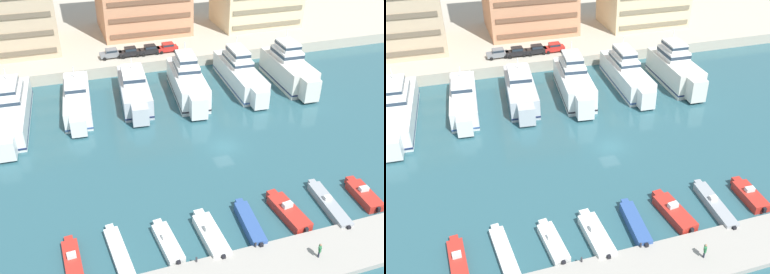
# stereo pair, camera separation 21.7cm
# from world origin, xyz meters

# --- Properties ---
(ground_plane) EXTENTS (400.00, 400.00, 0.00)m
(ground_plane) POSITION_xyz_m (0.00, 0.00, 0.00)
(ground_plane) COLOR #2D5B66
(quay_promenade) EXTENTS (180.00, 70.00, 2.09)m
(quay_promenade) POSITION_xyz_m (0.00, 62.82, 1.05)
(quay_promenade) COLOR #BCB29E
(quay_promenade) RESTS_ON ground
(pier_dock) EXTENTS (120.00, 5.88, 0.60)m
(pier_dock) POSITION_xyz_m (0.00, -21.43, 0.30)
(pier_dock) COLOR #A8A399
(pier_dock) RESTS_ON ground
(yacht_white_left) EXTENTS (5.75, 21.54, 7.70)m
(yacht_white_left) POSITION_xyz_m (-28.03, 16.02, 2.16)
(yacht_white_left) COLOR white
(yacht_white_left) RESTS_ON ground
(yacht_white_mid_left) EXTENTS (5.02, 18.12, 6.32)m
(yacht_white_mid_left) POSITION_xyz_m (-18.24, 17.29, 1.83)
(yacht_white_mid_left) COLOR white
(yacht_white_mid_left) RESTS_ON ground
(yacht_silver_center_left) EXTENTS (5.78, 17.83, 6.64)m
(yacht_silver_center_left) POSITION_xyz_m (-9.03, 17.35, 1.97)
(yacht_silver_center_left) COLOR silver
(yacht_silver_center_left) RESTS_ON ground
(yacht_white_center) EXTENTS (6.13, 18.03, 8.66)m
(yacht_white_center) POSITION_xyz_m (-0.15, 16.54, 2.55)
(yacht_white_center) COLOR white
(yacht_white_center) RESTS_ON ground
(yacht_white_center_right) EXTENTS (5.20, 19.57, 8.13)m
(yacht_white_center_right) POSITION_xyz_m (9.73, 17.60, 2.32)
(yacht_white_center_right) COLOR white
(yacht_white_center_right) RESTS_ON ground
(yacht_ivory_mid_right) EXTENTS (5.40, 16.91, 8.99)m
(yacht_ivory_mid_right) POSITION_xyz_m (18.33, 15.88, 2.72)
(yacht_ivory_mid_right) COLOR silver
(yacht_ivory_mid_right) RESTS_ON ground
(motorboat_red_far_left) EXTENTS (1.89, 6.73, 1.19)m
(motorboat_red_far_left) POSITION_xyz_m (-21.65, -14.83, 0.38)
(motorboat_red_far_left) COLOR red
(motorboat_red_far_left) RESTS_ON ground
(motorboat_white_left) EXTENTS (2.22, 8.38, 0.82)m
(motorboat_white_left) POSITION_xyz_m (-17.15, -15.30, 0.37)
(motorboat_white_left) COLOR white
(motorboat_white_left) RESTS_ON ground
(motorboat_white_mid_left) EXTENTS (2.21, 6.51, 1.37)m
(motorboat_white_mid_left) POSITION_xyz_m (-12.24, -15.35, 0.48)
(motorboat_white_mid_left) COLOR white
(motorboat_white_mid_left) RESTS_ON ground
(motorboat_white_center_left) EXTENTS (2.24, 7.20, 1.63)m
(motorboat_white_center_left) POSITION_xyz_m (-7.72, -15.71, 0.55)
(motorboat_white_center_left) COLOR white
(motorboat_white_center_left) RESTS_ON ground
(motorboat_blue_center) EXTENTS (1.97, 7.23, 1.05)m
(motorboat_blue_center) POSITION_xyz_m (-3.15, -15.40, 0.53)
(motorboat_blue_center) COLOR #33569E
(motorboat_blue_center) RESTS_ON ground
(motorboat_red_center_right) EXTENTS (2.67, 7.05, 1.63)m
(motorboat_red_center_right) POSITION_xyz_m (1.66, -15.04, 0.56)
(motorboat_red_center_right) COLOR red
(motorboat_red_center_right) RESTS_ON ground
(motorboat_grey_mid_right) EXTENTS (1.93, 8.49, 1.34)m
(motorboat_grey_mid_right) POSITION_xyz_m (6.69, -15.32, 0.48)
(motorboat_grey_mid_right) COLOR #9EA3A8
(motorboat_grey_mid_right) RESTS_ON ground
(motorboat_red_right) EXTENTS (2.16, 6.06, 1.52)m
(motorboat_red_right) POSITION_xyz_m (11.48, -15.12, 0.54)
(motorboat_red_right) COLOR red
(motorboat_red_right) RESTS_ON ground
(car_grey_far_left) EXTENTS (4.17, 2.06, 1.80)m
(car_grey_far_left) POSITION_xyz_m (-10.52, 31.92, 3.07)
(car_grey_far_left) COLOR slate
(car_grey_far_left) RESTS_ON quay_promenade
(car_black_left) EXTENTS (4.12, 1.95, 1.80)m
(car_black_left) POSITION_xyz_m (-6.97, 31.63, 3.07)
(car_black_left) COLOR black
(car_black_left) RESTS_ON quay_promenade
(car_black_mid_left) EXTENTS (4.16, 2.04, 1.80)m
(car_black_mid_left) POSITION_xyz_m (-3.12, 31.64, 3.07)
(car_black_mid_left) COLOR black
(car_black_mid_left) RESTS_ON quay_promenade
(car_red_center_left) EXTENTS (4.13, 1.97, 1.80)m
(car_red_center_left) POSITION_xyz_m (0.42, 31.73, 3.07)
(car_red_center_left) COLOR red
(car_red_center_left) RESTS_ON quay_promenade
(pedestrian_near_edge) EXTENTS (0.43, 0.60, 1.72)m
(pedestrian_near_edge) POSITION_xyz_m (1.32, -21.77, 1.62)
(pedestrian_near_edge) COLOR #282D3D
(pedestrian_near_edge) RESTS_ON pier_dock
(bollard_west) EXTENTS (0.20, 0.20, 0.61)m
(bollard_west) POSITION_xyz_m (-10.23, -18.74, 0.92)
(bollard_west) COLOR #2D2D33
(bollard_west) RESTS_ON pier_dock
(bollard_west_mid) EXTENTS (0.20, 0.20, 0.61)m
(bollard_west_mid) POSITION_xyz_m (-4.00, -18.74, 0.92)
(bollard_west_mid) COLOR #2D2D33
(bollard_west_mid) RESTS_ON pier_dock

